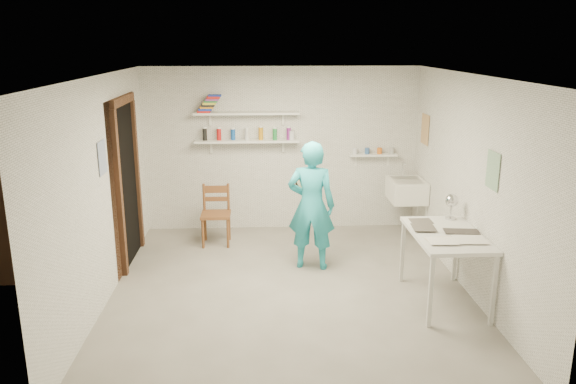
{
  "coord_description": "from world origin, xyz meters",
  "views": [
    {
      "loc": [
        -0.33,
        -5.87,
        2.75
      ],
      "look_at": [
        0.0,
        0.4,
        1.05
      ],
      "focal_mm": 35.0,
      "sensor_mm": 36.0,
      "label": 1
    }
  ],
  "objects_px": {
    "man": "(311,206)",
    "wooden_chair": "(216,215)",
    "belfast_sink": "(407,190)",
    "desk_lamp": "(452,200)",
    "work_table": "(444,268)",
    "wall_clock": "(306,180)"
  },
  "relations": [
    {
      "from": "belfast_sink",
      "to": "work_table",
      "type": "xyz_separation_m",
      "value": [
        -0.11,
        -2.07,
        -0.31
      ]
    },
    {
      "from": "wooden_chair",
      "to": "belfast_sink",
      "type": "bearing_deg",
      "value": 3.38
    },
    {
      "from": "desk_lamp",
      "to": "work_table",
      "type": "bearing_deg",
      "value": -112.42
    },
    {
      "from": "belfast_sink",
      "to": "wall_clock",
      "type": "bearing_deg",
      "value": -151.48
    },
    {
      "from": "belfast_sink",
      "to": "man",
      "type": "relative_size",
      "value": 0.38
    },
    {
      "from": "wall_clock",
      "to": "desk_lamp",
      "type": "height_order",
      "value": "wall_clock"
    },
    {
      "from": "man",
      "to": "desk_lamp",
      "type": "height_order",
      "value": "man"
    },
    {
      "from": "belfast_sink",
      "to": "wall_clock",
      "type": "xyz_separation_m",
      "value": [
        -1.5,
        -0.81,
        0.37
      ]
    },
    {
      "from": "work_table",
      "to": "wall_clock",
      "type": "bearing_deg",
      "value": 137.81
    },
    {
      "from": "wall_clock",
      "to": "work_table",
      "type": "bearing_deg",
      "value": -30.25
    },
    {
      "from": "wooden_chair",
      "to": "desk_lamp",
      "type": "xyz_separation_m",
      "value": [
        2.77,
        -1.45,
        0.58
      ]
    },
    {
      "from": "work_table",
      "to": "desk_lamp",
      "type": "relative_size",
      "value": 8.0
    },
    {
      "from": "desk_lamp",
      "to": "wall_clock",
      "type": "bearing_deg",
      "value": 153.61
    },
    {
      "from": "man",
      "to": "work_table",
      "type": "xyz_separation_m",
      "value": [
        1.34,
        -1.04,
        -0.41
      ]
    },
    {
      "from": "man",
      "to": "wooden_chair",
      "type": "bearing_deg",
      "value": -23.65
    },
    {
      "from": "belfast_sink",
      "to": "man",
      "type": "bearing_deg",
      "value": -144.67
    },
    {
      "from": "wooden_chair",
      "to": "man",
      "type": "bearing_deg",
      "value": -35.25
    },
    {
      "from": "wall_clock",
      "to": "desk_lamp",
      "type": "relative_size",
      "value": 1.95
    },
    {
      "from": "belfast_sink",
      "to": "wooden_chair",
      "type": "height_order",
      "value": "wooden_chair"
    },
    {
      "from": "man",
      "to": "desk_lamp",
      "type": "xyz_separation_m",
      "value": [
        1.54,
        -0.57,
        0.21
      ]
    },
    {
      "from": "wooden_chair",
      "to": "desk_lamp",
      "type": "height_order",
      "value": "desk_lamp"
    },
    {
      "from": "belfast_sink",
      "to": "wooden_chair",
      "type": "distance_m",
      "value": 2.71
    }
  ]
}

